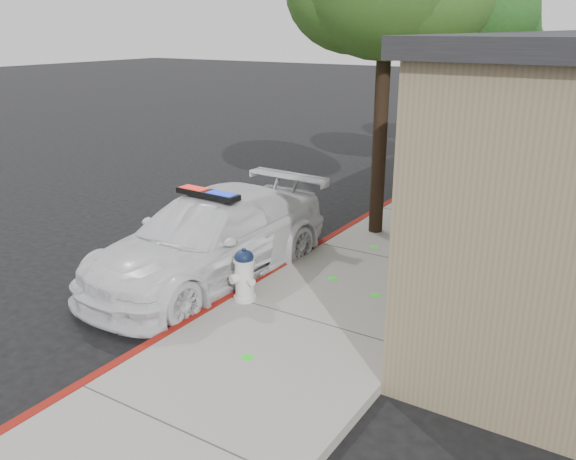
# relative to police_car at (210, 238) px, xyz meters

# --- Properties ---
(ground) EXTENTS (120.00, 120.00, 0.00)m
(ground) POSITION_rel_police_car_xyz_m (0.90, -0.72, -0.76)
(ground) COLOR black
(ground) RESTS_ON ground
(sidewalk) EXTENTS (3.20, 60.00, 0.15)m
(sidewalk) POSITION_rel_police_car_xyz_m (2.50, 2.28, -0.69)
(sidewalk) COLOR gray
(sidewalk) RESTS_ON ground
(red_curb) EXTENTS (0.14, 60.00, 0.16)m
(red_curb) POSITION_rel_police_car_xyz_m (0.96, 2.28, -0.68)
(red_curb) COLOR maroon
(red_curb) RESTS_ON ground
(police_car) EXTENTS (2.39, 5.34, 1.64)m
(police_car) POSITION_rel_police_car_xyz_m (0.00, 0.00, 0.00)
(police_car) COLOR white
(police_car) RESTS_ON ground
(fire_hydrant) EXTENTS (0.50, 0.44, 0.87)m
(fire_hydrant) POSITION_rel_police_car_xyz_m (1.25, -0.68, -0.18)
(fire_hydrant) COLOR white
(fire_hydrant) RESTS_ON sidewalk
(street_tree_mid) EXTENTS (3.03, 3.15, 5.78)m
(street_tree_mid) POSITION_rel_police_car_xyz_m (2.11, 7.93, 3.74)
(street_tree_mid) COLOR black
(street_tree_mid) RESTS_ON sidewalk
(street_tree_far) EXTENTS (2.77, 2.64, 4.99)m
(street_tree_far) POSITION_rel_police_car_xyz_m (1.63, 12.30, 3.14)
(street_tree_far) COLOR black
(street_tree_far) RESTS_ON sidewalk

